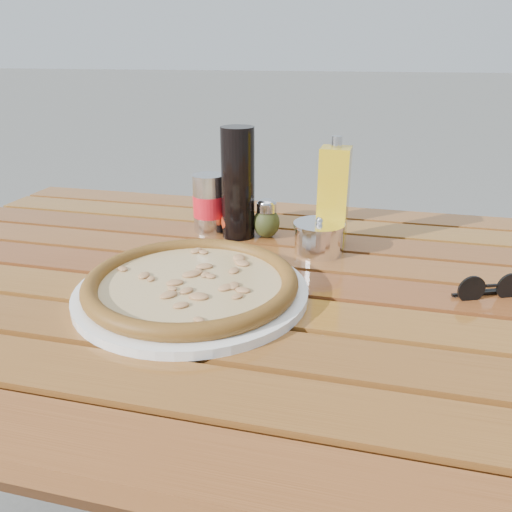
% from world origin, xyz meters
% --- Properties ---
extents(table, '(1.40, 0.90, 0.75)m').
position_xyz_m(table, '(0.00, -0.00, 0.67)').
color(table, '#3B1C0D').
rests_on(table, ground).
extents(plate, '(0.41, 0.41, 0.01)m').
position_xyz_m(plate, '(-0.08, -0.09, 0.76)').
color(plate, white).
rests_on(plate, table).
extents(pizza, '(0.41, 0.41, 0.03)m').
position_xyz_m(pizza, '(-0.08, -0.09, 0.77)').
color(pizza, beige).
rests_on(pizza, plate).
extents(pepper_shaker, '(0.07, 0.07, 0.08)m').
position_xyz_m(pepper_shaker, '(-0.09, 0.19, 0.79)').
color(pepper_shaker, '#AC3113').
rests_on(pepper_shaker, table).
extents(oregano_shaker, '(0.07, 0.07, 0.08)m').
position_xyz_m(oregano_shaker, '(-0.02, 0.20, 0.79)').
color(oregano_shaker, '#3B421A').
rests_on(oregano_shaker, table).
extents(dark_bottle, '(0.08, 0.08, 0.22)m').
position_xyz_m(dark_bottle, '(-0.08, 0.19, 0.86)').
color(dark_bottle, black).
rests_on(dark_bottle, table).
extents(soda_can, '(0.08, 0.08, 0.12)m').
position_xyz_m(soda_can, '(-0.15, 0.21, 0.81)').
color(soda_can, silver).
rests_on(soda_can, table).
extents(olive_oil_cruet, '(0.06, 0.06, 0.21)m').
position_xyz_m(olive_oil_cruet, '(0.11, 0.18, 0.85)').
color(olive_oil_cruet, gold).
rests_on(olive_oil_cruet, table).
extents(parmesan_tin, '(0.11, 0.11, 0.07)m').
position_xyz_m(parmesan_tin, '(0.09, 0.13, 0.78)').
color(parmesan_tin, white).
rests_on(parmesan_tin, table).
extents(sunglasses, '(0.11, 0.06, 0.04)m').
position_xyz_m(sunglasses, '(0.37, 0.01, 0.77)').
color(sunglasses, black).
rests_on(sunglasses, table).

